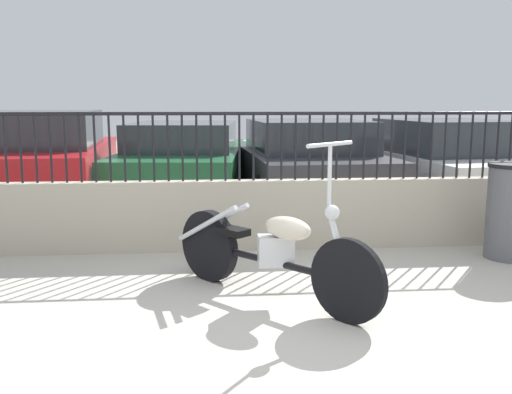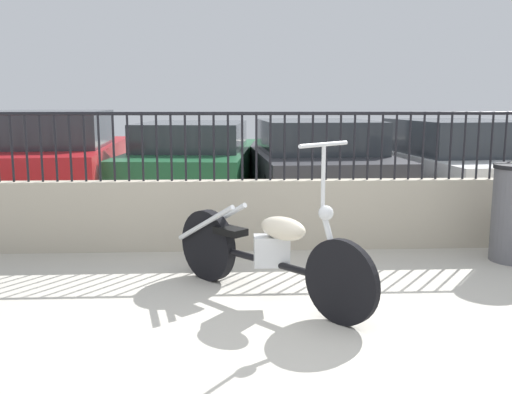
% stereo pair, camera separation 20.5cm
% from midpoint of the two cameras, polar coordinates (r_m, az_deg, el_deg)
% --- Properties ---
extents(ground_plane, '(40.00, 40.00, 0.00)m').
position_cam_midpoint_polar(ground_plane, '(3.85, 5.80, -14.75)').
color(ground_plane, '#B7B2A5').
extents(low_wall, '(8.81, 0.18, 0.75)m').
position_cam_midpoint_polar(low_wall, '(6.15, 2.38, -1.78)').
color(low_wall, '#B2A893').
rests_on(low_wall, ground_plane).
extents(fence_railing, '(8.81, 0.04, 0.72)m').
position_cam_midpoint_polar(fence_railing, '(6.04, 2.44, 6.12)').
color(fence_railing, black).
rests_on(fence_railing, low_wall).
extents(motorcycle_black, '(1.50, 1.64, 1.30)m').
position_cam_midpoint_polar(motorcycle_black, '(4.64, 1.59, -5.24)').
color(motorcycle_black, black).
rests_on(motorcycle_black, ground_plane).
extents(car_red, '(2.10, 4.21, 1.45)m').
position_cam_midpoint_polar(car_red, '(9.02, -19.11, 3.57)').
color(car_red, black).
rests_on(car_red, ground_plane).
extents(car_green, '(2.12, 4.48, 1.26)m').
position_cam_midpoint_polar(car_green, '(9.12, -5.49, 3.64)').
color(car_green, black).
rests_on(car_green, ground_plane).
extents(car_dark_grey, '(2.03, 4.29, 1.30)m').
position_cam_midpoint_polar(car_dark_grey, '(8.82, 6.53, 3.51)').
color(car_dark_grey, black).
rests_on(car_dark_grey, ground_plane).
extents(car_white, '(2.23, 4.43, 1.30)m').
position_cam_midpoint_polar(car_white, '(9.41, 19.65, 3.37)').
color(car_white, black).
rests_on(car_white, ground_plane).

